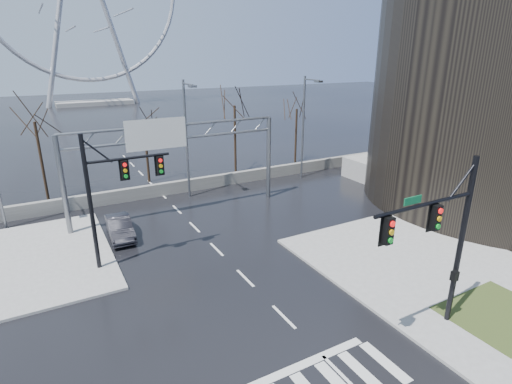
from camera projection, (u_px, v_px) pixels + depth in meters
ground at (284, 317)px, 19.09m from camera, size 260.00×260.00×0.00m
sidewalk_right_ext at (399, 251)px, 25.30m from camera, size 12.00×10.00×0.15m
sidewalk_far at (22, 262)px, 23.95m from camera, size 10.00×12.00×0.15m
grass_strip at (499, 314)px, 19.03m from camera, size 5.00×4.00×0.02m
tower_podium at (491, 173)px, 38.66m from camera, size 22.00×18.00×2.00m
barrier_wall at (162, 189)px, 35.45m from camera, size 52.00×0.50×1.10m
signal_mast_near at (444, 233)px, 16.52m from camera, size 5.52×0.41×8.00m
signal_mast_far at (110, 188)px, 22.24m from camera, size 4.72×0.41×8.00m
sign_gantry at (172, 150)px, 29.60m from camera, size 16.36×0.40×7.60m
streetlight_mid at (187, 131)px, 33.11m from camera, size 0.50×2.55×10.00m
streetlight_right at (305, 120)px, 38.60m from camera, size 0.50×2.55×10.00m
tree_left at (36, 131)px, 32.46m from camera, size 3.75×3.75×7.50m
tree_center at (145, 130)px, 37.67m from camera, size 3.25×3.25×6.50m
tree_right at (235, 113)px, 40.62m from camera, size 3.90×3.90×7.80m
tree_far_right at (297, 115)px, 44.96m from camera, size 3.40×3.40×6.80m
car at (120, 227)px, 27.23m from camera, size 1.68×4.39×1.43m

